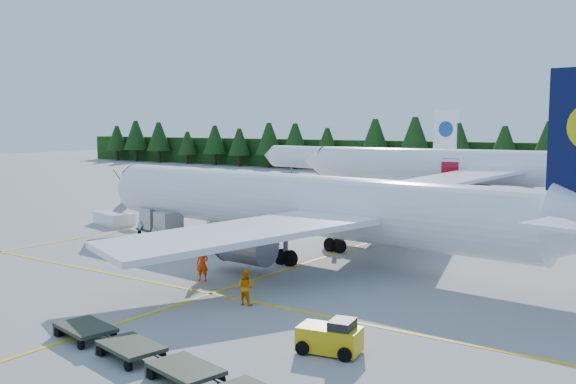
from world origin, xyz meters
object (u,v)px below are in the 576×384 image
Objects in this scene: airliner_navy at (287,204)px; airliner_red at (449,167)px; baggage_tug at (331,337)px; service_truck at (239,218)px; airstairs at (117,215)px.

airliner_navy is 41.64m from airliner_red.
baggage_tug is at bearing -45.13° from airliner_navy.
service_truck reaches higher than baggage_tug.
service_truck is (-7.17, 3.58, -2.05)m from airliner_navy.
airliner_red reaches higher than service_truck.
airliner_red is at bearing 95.68° from baggage_tug.
baggage_tug is at bearing -13.89° from airstairs.
airstairs is at bearing 141.64° from baggage_tug.
baggage_tug is at bearing -26.42° from service_truck.
baggage_tug is (12.64, -15.11, -2.94)m from airliner_navy.
airliner_red is at bearing 101.82° from service_truck.
airliner_red is 6.36× the size of service_truck.
baggage_tug is (16.44, -56.57, -3.15)m from airliner_red.
airliner_navy is 21.04m from airstairs.
airstairs reaches higher than service_truck.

